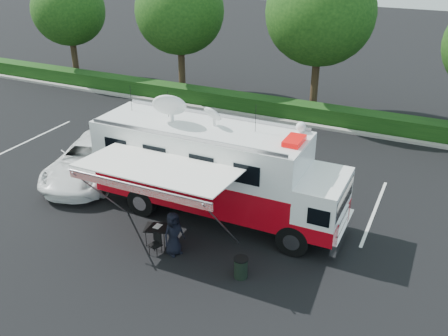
# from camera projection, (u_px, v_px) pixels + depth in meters

# --- Properties ---
(ground_plane) EXTENTS (120.00, 120.00, 0.00)m
(ground_plane) POSITION_uv_depth(u_px,v_px,m) (219.00, 216.00, 19.67)
(ground_plane) COLOR black
(ground_plane) RESTS_ON ground
(back_border) EXTENTS (60.00, 6.14, 8.87)m
(back_border) POSITION_uv_depth(u_px,v_px,m) (339.00, 32.00, 27.52)
(back_border) COLOR #9E998E
(back_border) RESTS_ON ground_plane
(stall_lines) EXTENTS (24.12, 5.50, 0.01)m
(stall_lines) POSITION_uv_depth(u_px,v_px,m) (238.00, 182.00, 22.30)
(stall_lines) COLOR silver
(stall_lines) RESTS_ON ground_plane
(command_truck) EXTENTS (9.76, 2.68, 4.69)m
(command_truck) POSITION_uv_depth(u_px,v_px,m) (216.00, 170.00, 18.82)
(command_truck) COLOR black
(command_truck) RESTS_ON ground_plane
(awning) EXTENTS (5.33, 2.74, 3.22)m
(awning) POSITION_uv_depth(u_px,v_px,m) (155.00, 172.00, 16.45)
(awning) COLOR white
(awning) RESTS_ON ground_plane
(white_suv) EXTENTS (4.24, 6.57, 1.68)m
(white_suv) POSITION_uv_depth(u_px,v_px,m) (93.00, 176.00, 22.79)
(white_suv) COLOR white
(white_suv) RESTS_ON ground_plane
(person) EXTENTS (0.80, 0.94, 1.63)m
(person) POSITION_uv_depth(u_px,v_px,m) (175.00, 253.00, 17.45)
(person) COLOR black
(person) RESTS_ON ground_plane
(folding_table) EXTENTS (1.09, 0.92, 0.79)m
(folding_table) POSITION_uv_depth(u_px,v_px,m) (158.00, 228.00, 17.53)
(folding_table) COLOR black
(folding_table) RESTS_ON ground_plane
(folding_chair) EXTENTS (0.48, 0.51, 0.81)m
(folding_chair) POSITION_uv_depth(u_px,v_px,m) (156.00, 242.00, 17.27)
(folding_chair) COLOR black
(folding_chair) RESTS_ON ground_plane
(trash_bin) EXTENTS (0.48, 0.48, 0.73)m
(trash_bin) POSITION_uv_depth(u_px,v_px,m) (241.00, 268.00, 16.13)
(trash_bin) COLOR black
(trash_bin) RESTS_ON ground_plane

